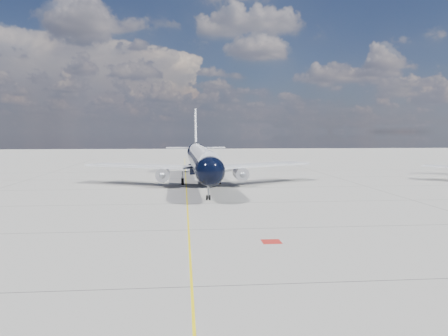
# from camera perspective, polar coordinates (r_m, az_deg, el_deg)

# --- Properties ---
(ground) EXTENTS (320.00, 320.00, 0.00)m
(ground) POSITION_cam_1_polar(r_m,az_deg,el_deg) (75.61, -4.97, -2.18)
(ground) COLOR gray
(ground) RESTS_ON ground
(taxiway_centerline) EXTENTS (0.16, 160.00, 0.01)m
(taxiway_centerline) POSITION_cam_1_polar(r_m,az_deg,el_deg) (70.65, -4.94, -2.66)
(taxiway_centerline) COLOR yellow
(taxiway_centerline) RESTS_ON ground
(red_marking) EXTENTS (1.60, 1.60, 0.01)m
(red_marking) POSITION_cam_1_polar(r_m,az_deg,el_deg) (36.94, 6.21, -9.54)
(red_marking) COLOR maroon
(red_marking) RESTS_ON ground
(main_airliner) EXTENTS (40.21, 48.85, 14.13)m
(main_airliner) POSITION_cam_1_polar(r_m,az_deg,el_deg) (75.61, -3.04, 1.17)
(main_airliner) COLOR black
(main_airliner) RESTS_ON ground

